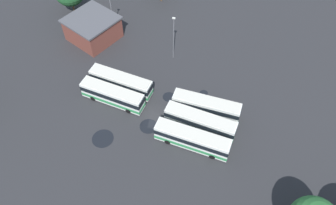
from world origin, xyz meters
The scene contains 13 objects.
ground_plane centered at (0.00, 0.00, 0.00)m, with size 95.81×95.81×0.00m, color #28282B.
bus_row0_slot1 centered at (-7.93, 1.45, 1.87)m, with size 11.87×4.80×3.54m.
bus_row0_slot2 centered at (-7.34, 4.72, 1.87)m, with size 12.05×4.83×3.54m.
bus_row1_slot0 centered at (7.22, -4.76, 1.87)m, with size 12.49×4.52×3.54m.
bus_row1_slot1 centered at (8.02, -1.20, 1.87)m, with size 12.25×4.79×3.54m.
bus_row1_slot2 centered at (8.58, 2.21, 1.87)m, with size 11.89×3.82×3.54m.
depot_building centered at (-17.09, 17.44, 2.50)m, with size 12.51×12.47×4.96m.
lamp_post_far_corner centered at (0.44, 14.82, 5.31)m, with size 0.56×0.28×9.78m.
lamp_post_near_entrance centered at (-14.16, 21.74, 4.14)m, with size 0.56×0.28×7.46m.
puddle_centre_drain centered at (7.73, 6.64, 0.00)m, with size 1.57×1.57×0.01m, color black.
puddle_between_rows centered at (-7.43, -6.40, 0.00)m, with size 3.62×3.62×0.01m, color black.
puddle_back_corner centered at (-0.56, -2.53, 0.00)m, with size 3.06×3.06×0.01m, color black.
puddle_front_lane centered at (1.60, 4.50, 0.00)m, with size 2.29×2.29×0.01m, color black.
Camera 1 is at (8.90, -32.86, 46.68)m, focal length 35.27 mm.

